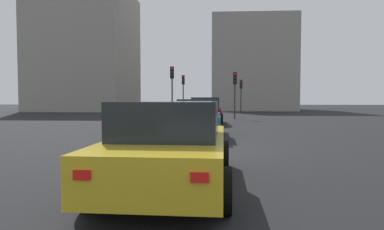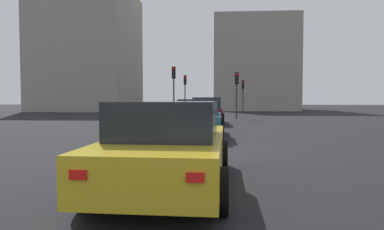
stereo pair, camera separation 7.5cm
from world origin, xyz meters
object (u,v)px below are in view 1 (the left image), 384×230
Objects in this scene: car_teal_second at (199,119)px; traffic_light_near_right at (235,85)px; car_maroon_lead at (206,111)px; traffic_light_far_right at (183,86)px; traffic_light_near_left at (241,89)px; car_yellow_third at (171,146)px; traffic_light_far_left at (172,81)px.

traffic_light_near_right is at bearing -9.52° from car_teal_second.
traffic_light_far_right reaches higher than car_maroon_lead.
car_teal_second is 1.22× the size of traffic_light_far_right.
traffic_light_far_right is at bearing 12.29° from car_maroon_lead.
traffic_light_far_right is (-2.43, 5.86, 0.24)m from traffic_light_near_left.
car_maroon_lead is 1.00× the size of car_yellow_third.
traffic_light_far_right reaches higher than traffic_light_near_right.
traffic_light_far_left is at bearing -9.55° from traffic_light_far_right.
traffic_light_near_left reaches higher than car_maroon_lead.
traffic_light_near_left is 6.35m from traffic_light_far_right.
traffic_light_far_left is (4.98, 2.66, 2.10)m from car_maroon_lead.
traffic_light_near_right is at bearing -4.93° from car_yellow_third.
car_teal_second is 22.57m from traffic_light_near_left.
traffic_light_far_left is 1.03× the size of traffic_light_far_right.
traffic_light_near_right is 8.62m from traffic_light_far_right.
traffic_light_near_left is (22.21, -3.57, 1.81)m from car_teal_second.
traffic_light_far_left is (20.07, 2.32, 2.15)m from car_yellow_third.
traffic_light_near_right is (20.46, -2.47, 1.85)m from car_yellow_third.
car_maroon_lead is at bearing 27.18° from traffic_light_far_left.
traffic_light_near_right is at bearing 93.62° from traffic_light_far_left.
traffic_light_far_left reaches higher than traffic_light_near_right.
car_maroon_lead is at bearing -0.43° from car_teal_second.
car_yellow_third is 1.19× the size of traffic_light_far_right.
car_maroon_lead is 15.57m from traffic_light_near_left.
car_teal_second is 20.01m from traffic_light_far_right.
car_yellow_third is at bearing -11.05° from traffic_light_near_right.
traffic_light_near_right reaches higher than car_yellow_third.
traffic_light_far_left is 7.69m from traffic_light_far_right.
traffic_light_far_right is at bearing -59.04° from traffic_light_near_left.
car_maroon_lead is 6.02m from traffic_light_far_left.
traffic_light_near_left is at bearing 148.04° from traffic_light_far_left.
traffic_light_near_right is (12.48, -2.29, 1.84)m from car_teal_second.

